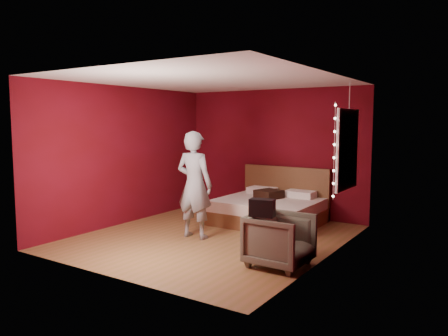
{
  "coord_description": "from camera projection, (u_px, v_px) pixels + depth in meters",
  "views": [
    {
      "loc": [
        4.09,
        -5.9,
        1.93
      ],
      "look_at": [
        -0.02,
        0.4,
        1.14
      ],
      "focal_mm": 35.0,
      "sensor_mm": 36.0,
      "label": 1
    }
  ],
  "objects": [
    {
      "name": "person",
      "position": [
        194.0,
        185.0,
        7.23
      ],
      "size": [
        0.68,
        0.47,
        1.78
      ],
      "primitive_type": "imported",
      "rotation": [
        0.0,
        0.0,
        3.21
      ],
      "color": "gray",
      "rests_on": "ground"
    },
    {
      "name": "armchair",
      "position": [
        280.0,
        240.0,
        5.84
      ],
      "size": [
        0.79,
        0.77,
        0.71
      ],
      "primitive_type": "imported",
      "rotation": [
        0.0,
        0.0,
        1.56
      ],
      "color": "#5B5B48",
      "rests_on": "ground"
    },
    {
      "name": "throw_pillow",
      "position": [
        269.0,
        194.0,
        8.43
      ],
      "size": [
        0.55,
        0.55,
        0.15
      ],
      "primitive_type": "cube",
      "rotation": [
        0.0,
        0.0,
        -0.32
      ],
      "color": "black",
      "rests_on": "bed"
    },
    {
      "name": "bed",
      "position": [
        270.0,
        209.0,
        8.38
      ],
      "size": [
        1.87,
        1.59,
        1.03
      ],
      "color": "brown",
      "rests_on": "ground"
    },
    {
      "name": "window",
      "position": [
        347.0,
        149.0,
        6.86
      ],
      "size": [
        0.05,
        0.97,
        1.27
      ],
      "color": "white",
      "rests_on": "room_walls"
    },
    {
      "name": "floor",
      "position": [
        212.0,
        237.0,
        7.34
      ],
      "size": [
        4.5,
        4.5,
        0.0
      ],
      "primitive_type": "plane",
      "color": "brown",
      "rests_on": "ground"
    },
    {
      "name": "hanging_plant",
      "position": [
        349.0,
        122.0,
        7.13
      ],
      "size": [
        0.44,
        0.42,
        0.86
      ],
      "color": "silver",
      "rests_on": "room_walls"
    },
    {
      "name": "fairy_lights",
      "position": [
        334.0,
        151.0,
        6.44
      ],
      "size": [
        0.04,
        0.04,
        1.45
      ],
      "color": "silver",
      "rests_on": "room_walls"
    },
    {
      "name": "handbag",
      "position": [
        262.0,
        208.0,
        5.62
      ],
      "size": [
        0.35,
        0.22,
        0.23
      ],
      "primitive_type": "cube",
      "rotation": [
        0.0,
        0.0,
        0.2
      ],
      "color": "black",
      "rests_on": "armchair"
    },
    {
      "name": "room_walls",
      "position": [
        212.0,
        137.0,
        7.16
      ],
      "size": [
        4.04,
        4.54,
        2.62
      ],
      "color": "#5D0918",
      "rests_on": "ground"
    }
  ]
}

